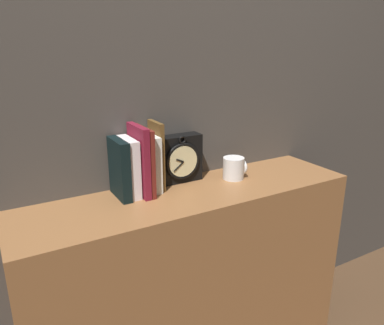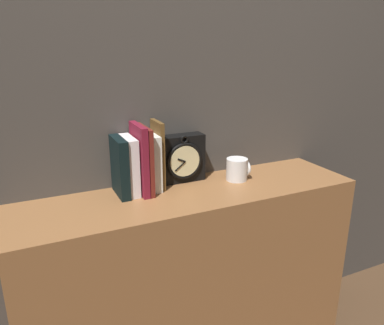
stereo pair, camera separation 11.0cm
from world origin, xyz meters
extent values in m
cube|color=#47423D|center=(0.00, 0.19, 1.30)|extent=(6.00, 0.05, 2.60)
cube|color=#936038|center=(0.00, 0.00, 0.39)|extent=(1.28, 0.34, 0.78)
cube|color=black|center=(0.01, 0.13, 0.88)|extent=(0.19, 0.06, 0.19)
torus|color=black|center=(0.01, 0.09, 0.88)|extent=(0.14, 0.01, 0.14)
cylinder|color=beige|center=(0.01, 0.09, 0.88)|extent=(0.12, 0.01, 0.12)
cube|color=black|center=(-0.01, 0.08, 0.88)|extent=(0.03, 0.00, 0.02)
cube|color=black|center=(-0.01, 0.08, 0.86)|extent=(0.04, 0.00, 0.04)
torus|color=black|center=(0.01, 0.09, 0.96)|extent=(0.03, 0.01, 0.03)
cube|color=black|center=(-0.24, 0.09, 0.89)|extent=(0.03, 0.14, 0.21)
cube|color=white|center=(-0.20, 0.09, 0.89)|extent=(0.04, 0.14, 0.21)
cube|color=maroon|center=(-0.17, 0.08, 0.91)|extent=(0.02, 0.16, 0.25)
cube|color=maroon|center=(-0.15, 0.08, 0.90)|extent=(0.02, 0.15, 0.24)
cube|color=white|center=(-0.12, 0.10, 0.89)|extent=(0.04, 0.12, 0.21)
cube|color=brown|center=(-0.09, 0.10, 0.91)|extent=(0.02, 0.11, 0.25)
cylinder|color=white|center=(0.22, 0.04, 0.83)|extent=(0.08, 0.08, 0.09)
torus|color=white|center=(0.26, 0.04, 0.83)|extent=(0.01, 0.06, 0.06)
camera|label=1|loc=(-0.64, -1.10, 1.31)|focal=35.00mm
camera|label=2|loc=(-0.54, -1.15, 1.31)|focal=35.00mm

